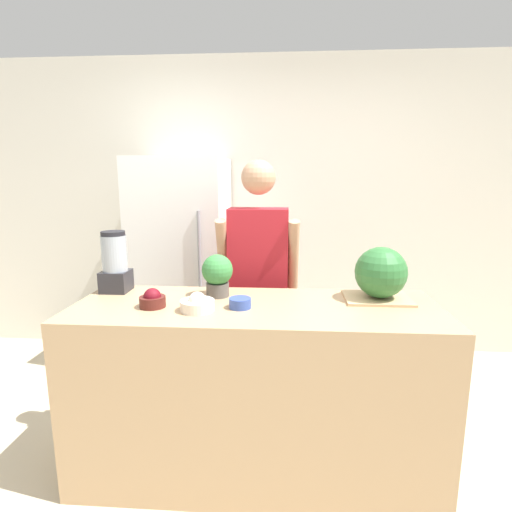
{
  "coord_description": "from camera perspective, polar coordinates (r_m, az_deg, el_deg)",
  "views": [
    {
      "loc": [
        0.14,
        -1.61,
        1.57
      ],
      "look_at": [
        0.0,
        0.36,
        1.18
      ],
      "focal_mm": 28.0,
      "sensor_mm": 36.0,
      "label": 1
    }
  ],
  "objects": [
    {
      "name": "cutting_board",
      "position": [
        2.24,
        16.9,
        -5.79
      ],
      "size": [
        0.34,
        0.27,
        0.01
      ],
      "color": "tan",
      "rests_on": "counter_island"
    },
    {
      "name": "bowl_cream",
      "position": [
        1.98,
        -8.37,
        -6.8
      ],
      "size": [
        0.17,
        0.17,
        0.09
      ],
      "color": "beige",
      "rests_on": "counter_island"
    },
    {
      "name": "refrigerator",
      "position": [
        3.38,
        -10.35,
        -1.17
      ],
      "size": [
        0.73,
        0.73,
        1.73
      ],
      "color": "white",
      "rests_on": "ground_plane"
    },
    {
      "name": "wall_back",
      "position": [
        3.62,
        1.81,
        6.76
      ],
      "size": [
        8.0,
        0.06,
        2.6
      ],
      "color": "silver",
      "rests_on": "ground_plane"
    },
    {
      "name": "watermelon",
      "position": [
        2.2,
        17.4,
        -2.26
      ],
      "size": [
        0.27,
        0.27,
        0.27
      ],
      "color": "#2D6B33",
      "rests_on": "cutting_board"
    },
    {
      "name": "bowl_small_blue",
      "position": [
        2.0,
        -2.29,
        -6.73
      ],
      "size": [
        0.11,
        0.11,
        0.05
      ],
      "color": "#334C9E",
      "rests_on": "counter_island"
    },
    {
      "name": "blender",
      "position": [
        2.39,
        -19.5,
        -0.93
      ],
      "size": [
        0.15,
        0.15,
        0.35
      ],
      "color": "#28282D",
      "rests_on": "counter_island"
    },
    {
      "name": "person",
      "position": [
        2.64,
        0.33,
        -4.25
      ],
      "size": [
        0.52,
        0.27,
        1.69
      ],
      "color": "#4C608C",
      "rests_on": "ground_plane"
    },
    {
      "name": "counter_island",
      "position": [
        2.24,
        -0.06,
        -18.48
      ],
      "size": [
        1.87,
        0.66,
        0.93
      ],
      "color": "tan",
      "rests_on": "ground_plane"
    },
    {
      "name": "bowl_cherries",
      "position": [
        2.08,
        -14.57,
        -6.05
      ],
      "size": [
        0.13,
        0.13,
        0.1
      ],
      "color": "#511E19",
      "rests_on": "counter_island"
    },
    {
      "name": "potted_plant",
      "position": [
        2.18,
        -5.54,
        -2.54
      ],
      "size": [
        0.17,
        0.17,
        0.23
      ],
      "color": "#514C47",
      "rests_on": "counter_island"
    }
  ]
}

